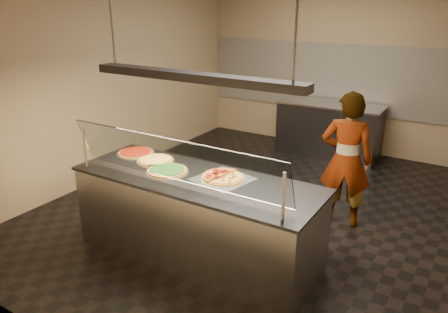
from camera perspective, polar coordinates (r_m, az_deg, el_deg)
The scene contains 19 objects.
ground at distance 5.92m, azimuth 4.19°, elevation -6.67°, with size 5.00×6.00×0.02m, color black.
wall_back at distance 8.17m, azimuth 14.54°, elevation 11.34°, with size 5.00×0.02×3.00m, color tan.
wall_front at distance 3.16m, azimuth -21.37°, elevation -2.64°, with size 5.00×0.02×3.00m, color tan.
wall_left at distance 6.91m, azimuth -14.51°, elevation 9.85°, with size 0.02×6.00×3.00m, color tan.
tile_band at distance 8.17m, azimuth 14.35°, elevation 9.93°, with size 4.90×0.02×1.20m, color silver.
serving_counter at distance 4.63m, azimuth -3.56°, elevation -8.06°, with size 2.62×0.94×0.93m.
sneeze_guard at distance 4.07m, azimuth -6.57°, elevation -0.51°, with size 2.38×0.18×0.54m.
perforated_tray at distance 4.39m, azimuth -0.08°, elevation -2.89°, with size 0.60×0.60×0.01m.
half_pizza_pepperoni at distance 4.43m, azimuth -1.18°, elevation -2.29°, with size 0.29×0.45×0.05m.
half_pizza_sausage at distance 4.33m, azimuth 1.05°, elevation -2.92°, with size 0.29×0.45×0.04m.
pizza_spinach at distance 4.60m, azimuth -7.39°, elevation -1.81°, with size 0.45×0.45×0.03m.
pizza_cheese at distance 4.92m, azimuth -8.89°, elevation -0.44°, with size 0.42×0.42×0.03m.
pizza_tomato at distance 5.21m, azimuth -11.43°, elevation 0.54°, with size 0.43×0.43×0.03m.
pizza_spatula at distance 4.83m, azimuth -9.00°, elevation -0.65°, with size 0.22×0.23×0.02m.
prep_table at distance 7.93m, azimuth 13.54°, elevation 3.50°, with size 1.77×0.74×0.93m.
worker at distance 5.37m, azimuth 15.66°, elevation -0.48°, with size 0.61×0.40×1.66m, color #2F2A32.
heat_lamp_housing at distance 4.15m, azimuth -4.01°, elevation 10.33°, with size 2.30×0.18×0.08m, color #313135.
lamp_rod_left at distance 4.75m, azimuth -14.54°, elevation 17.61°, with size 0.02×0.02×1.01m, color #B7B7BC.
lamp_rod_right at distance 3.60m, azimuth 9.46°, elevation 17.38°, with size 0.02×0.02×1.01m, color #B7B7BC.
Camera 1 is at (2.41, -4.72, 2.64)m, focal length 35.00 mm.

